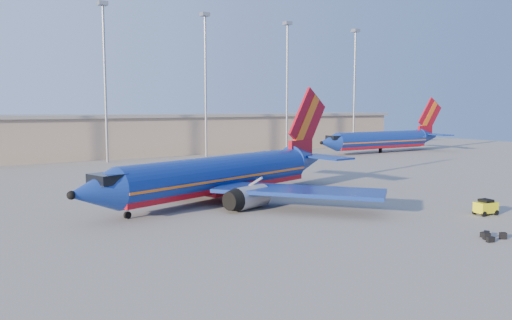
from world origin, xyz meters
name	(u,v)px	position (x,y,z in m)	size (l,w,h in m)	color
ground	(268,199)	(0.00, 0.00, 0.00)	(220.00, 220.00, 0.00)	slate
terminal_building	(161,134)	(10.00, 58.00, 4.32)	(122.00, 16.00, 8.50)	gray
light_mast_row	(158,67)	(5.00, 46.00, 17.55)	(101.60, 1.60, 28.65)	gray
aircraft_main	(225,175)	(-4.14, 2.10, 2.70)	(36.24, 34.31, 12.63)	navy
aircraft_second	(384,140)	(52.69, 33.75, 2.84)	(36.54, 14.25, 12.38)	navy
baggage_tug	(486,207)	(12.82, -17.59, 0.77)	(2.22, 1.52, 1.49)	#CAC812
luggage_pile	(490,236)	(5.28, -22.97, 0.24)	(2.29, 1.56, 0.54)	black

